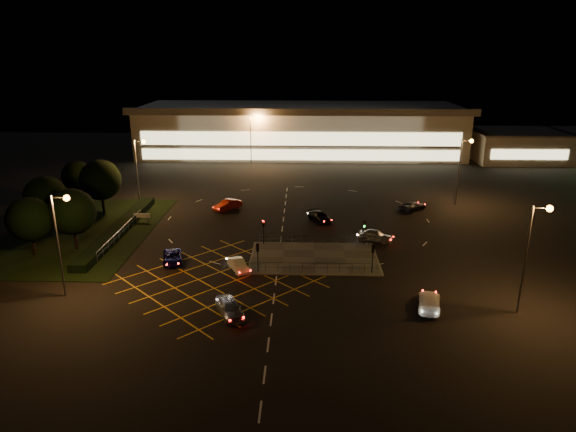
{
  "coord_description": "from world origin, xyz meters",
  "views": [
    {
      "loc": [
        0.63,
        -55.75,
        22.37
      ],
      "look_at": [
        -1.22,
        7.33,
        2.0
      ],
      "focal_mm": 32.0,
      "sensor_mm": 36.0,
      "label": 1
    }
  ],
  "objects_px": {
    "car_far_dkgrey": "(320,217)",
    "car_approach_white": "(429,301)",
    "car_circ_red": "(228,205)",
    "car_right_silver": "(375,235)",
    "signal_sw": "(258,251)",
    "signal_se": "(373,253)",
    "car_near_silver": "(230,307)",
    "car_queue_white": "(238,265)",
    "signal_nw": "(263,227)",
    "signal_ne": "(364,228)",
    "car_left_blue": "(172,257)",
    "car_east_grey": "(413,206)"
  },
  "relations": [
    {
      "from": "car_queue_white",
      "to": "car_right_silver",
      "type": "distance_m",
      "value": 18.38
    },
    {
      "from": "car_far_dkgrey",
      "to": "car_east_grey",
      "type": "relative_size",
      "value": 0.98
    },
    {
      "from": "signal_se",
      "to": "car_far_dkgrey",
      "type": "xyz_separation_m",
      "value": [
        -4.98,
        17.28,
        -1.72
      ]
    },
    {
      "from": "car_far_dkgrey",
      "to": "car_approach_white",
      "type": "xyz_separation_m",
      "value": [
        9.24,
        -24.76,
        0.03
      ]
    },
    {
      "from": "signal_se",
      "to": "car_east_grey",
      "type": "relative_size",
      "value": 0.69
    },
    {
      "from": "car_queue_white",
      "to": "car_east_grey",
      "type": "xyz_separation_m",
      "value": [
        22.97,
        22.3,
        0.02
      ]
    },
    {
      "from": "car_east_grey",
      "to": "car_far_dkgrey",
      "type": "bearing_deg",
      "value": 71.01
    },
    {
      "from": "signal_nw",
      "to": "car_east_grey",
      "type": "xyz_separation_m",
      "value": [
        20.82,
        14.77,
        -1.73
      ]
    },
    {
      "from": "signal_ne",
      "to": "car_right_silver",
      "type": "distance_m",
      "value": 2.98
    },
    {
      "from": "car_east_grey",
      "to": "car_approach_white",
      "type": "bearing_deg",
      "value": 130.76
    },
    {
      "from": "signal_se",
      "to": "car_right_silver",
      "type": "relative_size",
      "value": 0.75
    },
    {
      "from": "signal_se",
      "to": "signal_nw",
      "type": "bearing_deg",
      "value": -33.65
    },
    {
      "from": "car_left_blue",
      "to": "car_right_silver",
      "type": "bearing_deg",
      "value": 3.4
    },
    {
      "from": "signal_nw",
      "to": "signal_ne",
      "type": "xyz_separation_m",
      "value": [
        12.0,
        0.0,
        0.0
      ]
    },
    {
      "from": "signal_se",
      "to": "car_far_dkgrey",
      "type": "distance_m",
      "value": 18.06
    },
    {
      "from": "car_left_blue",
      "to": "car_east_grey",
      "type": "height_order",
      "value": "car_east_grey"
    },
    {
      "from": "car_far_dkgrey",
      "to": "signal_ne",
      "type": "bearing_deg",
      "value": -91.7
    },
    {
      "from": "car_approach_white",
      "to": "signal_ne",
      "type": "bearing_deg",
      "value": -61.77
    },
    {
      "from": "car_queue_white",
      "to": "car_near_silver",
      "type": "bearing_deg",
      "value": -113.71
    },
    {
      "from": "car_circ_red",
      "to": "car_approach_white",
      "type": "bearing_deg",
      "value": -10.8
    },
    {
      "from": "signal_ne",
      "to": "car_left_blue",
      "type": "relative_size",
      "value": 0.72
    },
    {
      "from": "signal_sw",
      "to": "signal_ne",
      "type": "xyz_separation_m",
      "value": [
        12.0,
        7.99,
        0.0
      ]
    },
    {
      "from": "car_queue_white",
      "to": "car_circ_red",
      "type": "bearing_deg",
      "value": 74.73
    },
    {
      "from": "signal_sw",
      "to": "car_circ_red",
      "type": "distance_m",
      "value": 23.28
    },
    {
      "from": "signal_sw",
      "to": "car_circ_red",
      "type": "relative_size",
      "value": 0.7
    },
    {
      "from": "signal_nw",
      "to": "car_left_blue",
      "type": "distance_m",
      "value": 11.34
    },
    {
      "from": "car_approach_white",
      "to": "car_right_silver",
      "type": "bearing_deg",
      "value": -68.6
    },
    {
      "from": "car_queue_white",
      "to": "car_left_blue",
      "type": "bearing_deg",
      "value": 139.51
    },
    {
      "from": "signal_ne",
      "to": "car_approach_white",
      "type": "distance_m",
      "value": 16.13
    },
    {
      "from": "car_near_silver",
      "to": "car_approach_white",
      "type": "xyz_separation_m",
      "value": [
        17.97,
        1.82,
        -0.08
      ]
    },
    {
      "from": "signal_ne",
      "to": "signal_se",
      "type": "bearing_deg",
      "value": -90.0
    },
    {
      "from": "car_near_silver",
      "to": "car_queue_white",
      "type": "relative_size",
      "value": 1.2
    },
    {
      "from": "signal_ne",
      "to": "car_far_dkgrey",
      "type": "relative_size",
      "value": 0.7
    },
    {
      "from": "car_circ_red",
      "to": "signal_ne",
      "type": "bearing_deg",
      "value": 4.05
    },
    {
      "from": "signal_ne",
      "to": "car_left_blue",
      "type": "xyz_separation_m",
      "value": [
        -21.69,
        -5.62,
        -1.76
      ]
    },
    {
      "from": "signal_sw",
      "to": "car_right_silver",
      "type": "relative_size",
      "value": 0.75
    },
    {
      "from": "signal_se",
      "to": "car_approach_white",
      "type": "relative_size",
      "value": 0.67
    },
    {
      "from": "car_near_silver",
      "to": "car_queue_white",
      "type": "distance_m",
      "value": 9.77
    },
    {
      "from": "car_near_silver",
      "to": "car_circ_red",
      "type": "height_order",
      "value": "car_near_silver"
    },
    {
      "from": "signal_sw",
      "to": "car_near_silver",
      "type": "height_order",
      "value": "signal_sw"
    },
    {
      "from": "car_right_silver",
      "to": "signal_se",
      "type": "bearing_deg",
      "value": -164.55
    },
    {
      "from": "signal_nw",
      "to": "car_circ_red",
      "type": "distance_m",
      "value": 15.79
    },
    {
      "from": "signal_se",
      "to": "car_queue_white",
      "type": "relative_size",
      "value": 0.85
    },
    {
      "from": "car_circ_red",
      "to": "car_near_silver",
      "type": "bearing_deg",
      "value": -39.6
    },
    {
      "from": "signal_sw",
      "to": "signal_se",
      "type": "bearing_deg",
      "value": -180.0
    },
    {
      "from": "signal_sw",
      "to": "signal_ne",
      "type": "distance_m",
      "value": 14.41
    },
    {
      "from": "car_circ_red",
      "to": "car_right_silver",
      "type": "bearing_deg",
      "value": 10.05
    },
    {
      "from": "car_near_silver",
      "to": "car_approach_white",
      "type": "relative_size",
      "value": 0.95
    },
    {
      "from": "signal_ne",
      "to": "car_left_blue",
      "type": "bearing_deg",
      "value": -165.48
    },
    {
      "from": "signal_se",
      "to": "signal_nw",
      "type": "xyz_separation_m",
      "value": [
        -12.0,
        7.99,
        0.0
      ]
    }
  ]
}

